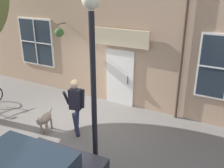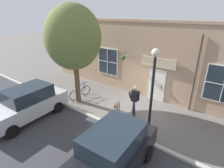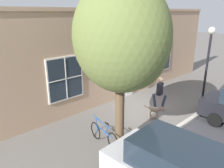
{
  "view_description": "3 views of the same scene",
  "coord_description": "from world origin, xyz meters",
  "px_view_note": "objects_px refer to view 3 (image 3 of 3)",
  "views": [
    {
      "loc": [
        5.55,
        4.62,
        4.26
      ],
      "look_at": [
        -1.17,
        0.95,
        1.19
      ],
      "focal_mm": 40.0,
      "sensor_mm": 36.0,
      "label": 1
    },
    {
      "loc": [
        7.88,
        4.75,
        5.38
      ],
      "look_at": [
        -0.71,
        -1.78,
        0.96
      ],
      "focal_mm": 28.0,
      "sensor_mm": 36.0,
      "label": 2
    },
    {
      "loc": [
        6.14,
        -8.22,
        4.84
      ],
      "look_at": [
        -0.94,
        -1.57,
        1.6
      ],
      "focal_mm": 35.0,
      "sensor_mm": 36.0,
      "label": 3
    }
  ],
  "objects_px": {
    "leaning_bicycle": "(104,135)",
    "street_tree_by_curb": "(123,42)",
    "street_lamp": "(208,57)",
    "dog_on_leash": "(155,110)",
    "pedestrian_walking": "(160,91)"
  },
  "relations": [
    {
      "from": "street_tree_by_curb",
      "to": "leaning_bicycle",
      "type": "bearing_deg",
      "value": -145.61
    },
    {
      "from": "dog_on_leash",
      "to": "leaning_bicycle",
      "type": "bearing_deg",
      "value": -91.62
    },
    {
      "from": "street_tree_by_curb",
      "to": "street_lamp",
      "type": "relative_size",
      "value": 1.42
    },
    {
      "from": "leaning_bicycle",
      "to": "street_lamp",
      "type": "relative_size",
      "value": 0.42
    },
    {
      "from": "leaning_bicycle",
      "to": "street_lamp",
      "type": "xyz_separation_m",
      "value": [
        1.16,
        5.63,
        2.4
      ]
    },
    {
      "from": "street_tree_by_curb",
      "to": "street_lamp",
      "type": "height_order",
      "value": "street_tree_by_curb"
    },
    {
      "from": "leaning_bicycle",
      "to": "street_lamp",
      "type": "distance_m",
      "value": 6.23
    },
    {
      "from": "pedestrian_walking",
      "to": "street_lamp",
      "type": "distance_m",
      "value": 2.78
    },
    {
      "from": "leaning_bicycle",
      "to": "street_tree_by_curb",
      "type": "bearing_deg",
      "value": 34.39
    },
    {
      "from": "pedestrian_walking",
      "to": "dog_on_leash",
      "type": "distance_m",
      "value": 1.15
    },
    {
      "from": "street_tree_by_curb",
      "to": "leaning_bicycle",
      "type": "relative_size",
      "value": 3.39
    },
    {
      "from": "street_tree_by_curb",
      "to": "street_lamp",
      "type": "bearing_deg",
      "value": 83.53
    },
    {
      "from": "pedestrian_walking",
      "to": "street_tree_by_curb",
      "type": "bearing_deg",
      "value": -76.23
    },
    {
      "from": "dog_on_leash",
      "to": "street_tree_by_curb",
      "type": "height_order",
      "value": "street_tree_by_curb"
    },
    {
      "from": "street_lamp",
      "to": "dog_on_leash",
      "type": "bearing_deg",
      "value": -113.28
    }
  ]
}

